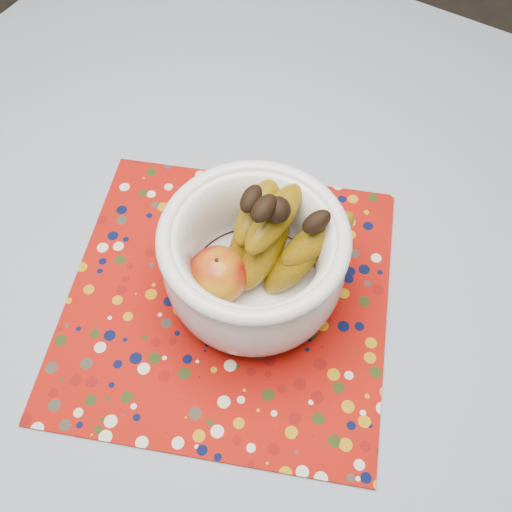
% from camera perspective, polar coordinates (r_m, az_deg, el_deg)
% --- Properties ---
extents(table, '(1.20, 1.20, 0.75)m').
position_cam_1_polar(table, '(0.96, -2.23, -0.67)').
color(table, brown).
rests_on(table, ground).
extents(tablecloth, '(1.32, 1.32, 0.01)m').
position_cam_1_polar(tablecloth, '(0.89, -2.40, 2.05)').
color(tablecloth, slate).
rests_on(tablecloth, table).
extents(placemat, '(0.57, 0.57, 0.00)m').
position_cam_1_polar(placemat, '(0.83, -2.70, -4.01)').
color(placemat, '#960E08').
rests_on(placemat, tablecloth).
extents(fruit_bowl, '(0.25, 0.25, 0.19)m').
position_cam_1_polar(fruit_bowl, '(0.76, 0.42, 0.04)').
color(fruit_bowl, white).
rests_on(fruit_bowl, placemat).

